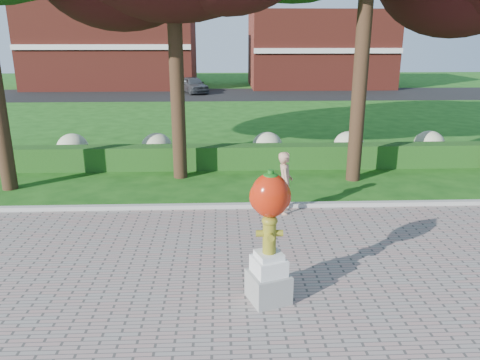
{
  "coord_description": "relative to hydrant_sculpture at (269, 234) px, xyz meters",
  "views": [
    {
      "loc": [
        -0.66,
        -8.56,
        4.4
      ],
      "look_at": [
        -0.27,
        1.0,
        1.43
      ],
      "focal_mm": 35.0,
      "sensor_mm": 36.0,
      "label": 1
    }
  ],
  "objects": [
    {
      "name": "ground",
      "position": [
        -0.11,
        1.5,
        -1.27
      ],
      "size": [
        100.0,
        100.0,
        0.0
      ],
      "primitive_type": "plane",
      "color": "#174812",
      "rests_on": "ground"
    },
    {
      "name": "curb",
      "position": [
        -0.11,
        4.5,
        -1.2
      ],
      "size": [
        40.0,
        0.18,
        0.15
      ],
      "primitive_type": "cube",
      "color": "#ADADA5",
      "rests_on": "ground"
    },
    {
      "name": "lawn_hedge",
      "position": [
        -0.11,
        8.5,
        -0.87
      ],
      "size": [
        24.0,
        0.7,
        0.8
      ],
      "primitive_type": "cube",
      "color": "#123F13",
      "rests_on": "ground"
    },
    {
      "name": "hydrangea_row",
      "position": [
        0.46,
        9.5,
        -0.72
      ],
      "size": [
        20.1,
        1.1,
        0.99
      ],
      "color": "#B2B58A",
      "rests_on": "ground"
    },
    {
      "name": "street",
      "position": [
        -0.11,
        29.5,
        -1.26
      ],
      "size": [
        50.0,
        8.0,
        0.02
      ],
      "primitive_type": "cube",
      "color": "black",
      "rests_on": "ground"
    },
    {
      "name": "building_left",
      "position": [
        -10.11,
        35.5,
        2.23
      ],
      "size": [
        14.0,
        8.0,
        7.0
      ],
      "primitive_type": "cube",
      "color": "maroon",
      "rests_on": "ground"
    },
    {
      "name": "building_right",
      "position": [
        7.89,
        35.5,
        1.93
      ],
      "size": [
        12.0,
        8.0,
        6.4
      ],
      "primitive_type": "cube",
      "color": "maroon",
      "rests_on": "ground"
    },
    {
      "name": "hydrant_sculpture",
      "position": [
        0.0,
        0.0,
        0.0
      ],
      "size": [
        0.8,
        0.8,
        2.33
      ],
      "rotation": [
        0.0,
        0.0,
        0.33
      ],
      "color": "gray",
      "rests_on": "walkway"
    },
    {
      "name": "woman",
      "position": [
        0.81,
        4.1,
        -0.43
      ],
      "size": [
        0.4,
        0.6,
        1.6
      ],
      "primitive_type": "imported",
      "rotation": [
        0.0,
        0.0,
        1.54
      ],
      "color": "tan",
      "rests_on": "walkway"
    },
    {
      "name": "parked_car",
      "position": [
        -2.98,
        30.45,
        -0.61
      ],
      "size": [
        2.92,
        4.07,
        1.29
      ],
      "primitive_type": "imported",
      "rotation": [
        0.0,
        0.0,
        0.41
      ],
      "color": "#3E4246",
      "rests_on": "street"
    }
  ]
}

